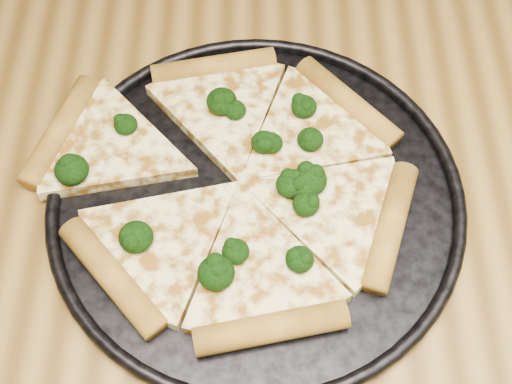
{
  "coord_description": "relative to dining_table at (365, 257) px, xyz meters",
  "views": [
    {
      "loc": [
        -0.11,
        -0.28,
        1.26
      ],
      "look_at": [
        -0.11,
        0.01,
        0.77
      ],
      "focal_mm": 47.0,
      "sensor_mm": 36.0,
      "label": 1
    }
  ],
  "objects": [
    {
      "name": "pizza_pan",
      "position": [
        -0.11,
        0.01,
        0.1
      ],
      "size": [
        0.36,
        0.36,
        0.02
      ],
      "color": "black",
      "rests_on": "dining_table"
    },
    {
      "name": "pizza",
      "position": [
        -0.13,
        0.02,
        0.11
      ],
      "size": [
        0.35,
        0.31,
        0.02
      ],
      "rotation": [
        0.0,
        0.0,
        0.2
      ],
      "color": "#FDF69B",
      "rests_on": "pizza_pan"
    },
    {
      "name": "dining_table",
      "position": [
        0.0,
        0.0,
        0.0
      ],
      "size": [
        1.2,
        0.9,
        0.75
      ],
      "color": "olive",
      "rests_on": "ground"
    },
    {
      "name": "broccoli_florets",
      "position": [
        -0.13,
        0.02,
        0.12
      ],
      "size": [
        0.23,
        0.2,
        0.02
      ],
      "color": "black",
      "rests_on": "pizza"
    }
  ]
}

